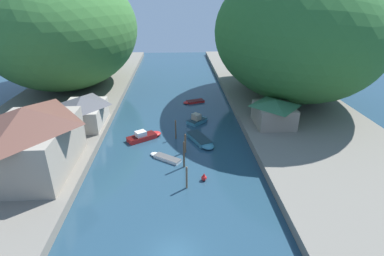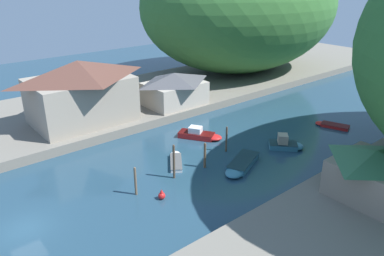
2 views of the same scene
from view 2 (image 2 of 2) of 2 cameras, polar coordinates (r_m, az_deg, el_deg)
name	(u,v)px [view 2 (image 2 of 2)]	position (r m, az deg, el deg)	size (l,w,h in m)	color
water_surface	(265,135)	(49.07, 11.11, -1.10)	(130.00, 130.00, 0.00)	#234256
left_bank	(165,92)	(64.13, -4.13, 5.49)	(22.00, 120.00, 1.15)	slate
hillside_left	(244,6)	(75.29, 7.86, 17.97)	(30.29, 42.41, 24.84)	#387033
waterfront_building	(80,91)	(50.40, -16.64, 5.47)	(9.50, 13.22, 8.10)	gray
boathouse_shed	(174,88)	(55.44, -2.70, 6.07)	(6.74, 8.99, 4.79)	#B2A899
right_bank_cottage	(372,172)	(36.22, 25.76, -6.08)	(6.28, 6.86, 4.27)	gray
boat_red_skiff	(176,160)	(41.51, -2.47, -4.92)	(4.64, 3.80, 0.41)	white
boat_cabin_cruiser	(286,144)	(45.87, 14.17, -2.41)	(4.23, 4.17, 1.73)	teal
boat_yellow_tender	(331,125)	(54.23, 20.43, 0.41)	(4.69, 2.99, 0.41)	red
boat_navy_launch	(241,165)	(40.49, 7.42, -5.65)	(4.26, 6.53, 0.67)	teal
boat_far_upstream	(201,135)	(47.20, 1.32, -1.04)	(5.65, 4.51, 1.43)	red
mooring_post_nearest	(135,181)	(35.48, -8.61, -7.98)	(0.24, 0.24, 2.91)	brown
mooring_post_second	(174,161)	(37.62, -2.78, -5.12)	(0.24, 0.24, 3.75)	#4C3D2D
mooring_post_middle	(205,155)	(39.80, 1.98, -4.15)	(0.27, 0.27, 2.91)	brown
mooring_post_fourth	(226,139)	(43.41, 5.27, -1.69)	(0.22, 0.22, 3.15)	#4C3D2D
channel_buoy_near	(162,195)	(35.12, -4.64, -10.17)	(0.67, 0.67, 1.01)	red
person_on_quay	(108,118)	(49.15, -12.66, 1.50)	(0.35, 0.44, 1.69)	#282D3D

